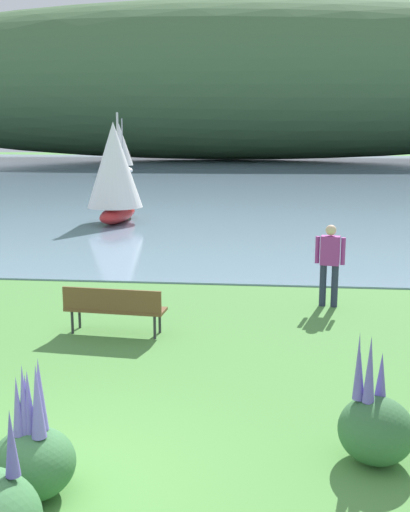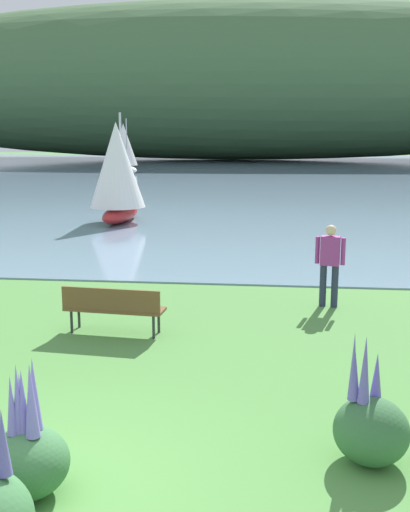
# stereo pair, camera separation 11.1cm
# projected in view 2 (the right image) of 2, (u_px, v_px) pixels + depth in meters

# --- Properties ---
(ground_plane) EXTENTS (200.00, 200.00, 0.00)m
(ground_plane) POSITION_uv_depth(u_px,v_px,m) (43.00, 494.00, 6.14)
(ground_plane) COLOR #518E42
(bay_water) EXTENTS (180.00, 80.00, 0.04)m
(bay_water) POSITION_uv_depth(u_px,v_px,m) (247.00, 173.00, 53.58)
(bay_water) COLOR #7A99B2
(bay_water) RESTS_ON ground
(distant_hillside) EXTENTS (119.12, 28.00, 19.33)m
(distant_hillside) POSITION_uv_depth(u_px,v_px,m) (234.00, 82.00, 76.95)
(distant_hillside) COLOR #42663D
(distant_hillside) RESTS_ON bay_water
(park_bench_near_camera) EXTENTS (1.84, 0.64, 0.88)m
(park_bench_near_camera) POSITION_uv_depth(u_px,v_px,m) (113.00, 306.00, 10.87)
(park_bench_near_camera) COLOR brown
(park_bench_near_camera) RESTS_ON ground
(person_at_shoreline) EXTENTS (0.60, 0.30, 1.71)m
(person_at_shoreline) POSITION_uv_depth(u_px,v_px,m) (330.00, 260.00, 12.53)
(person_at_shoreline) COLOR #282D47
(person_at_shoreline) RESTS_ON ground
(echium_bush_closest_to_camera) EXTENTS (0.85, 0.85, 1.42)m
(echium_bush_closest_to_camera) POSITION_uv_depth(u_px,v_px,m) (27.00, 455.00, 6.05)
(echium_bush_closest_to_camera) COLOR #386B3D
(echium_bush_closest_to_camera) RESTS_ON ground
(echium_bush_far_cluster) EXTENTS (0.82, 0.82, 1.47)m
(echium_bush_far_cluster) POSITION_uv_depth(u_px,v_px,m) (371.00, 427.00, 6.65)
(echium_bush_far_cluster) COLOR #386B3D
(echium_bush_far_cluster) RESTS_ON ground
(sailboat_mid_bay) EXTENTS (2.23, 3.66, 4.26)m
(sailboat_mid_bay) POSITION_uv_depth(u_px,v_px,m) (117.00, 172.00, 23.73)
(sailboat_mid_bay) COLOR #B22323
(sailboat_mid_bay) RESTS_ON bay_water
(sailboat_toward_hillside) EXTENTS (3.46, 3.83, 4.61)m
(sailboat_toward_hillside) POSITION_uv_depth(u_px,v_px,m) (124.00, 148.00, 52.47)
(sailboat_toward_hillside) COLOR white
(sailboat_toward_hillside) RESTS_ON bay_water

